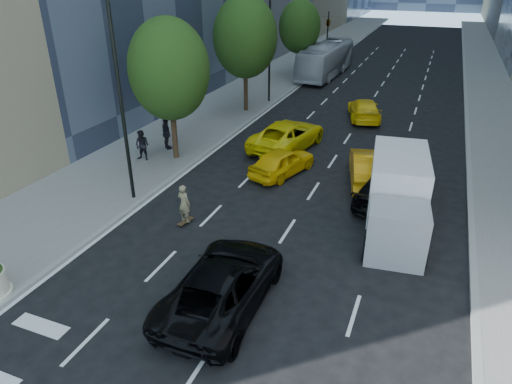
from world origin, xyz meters
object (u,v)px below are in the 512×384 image
at_px(black_sedan_mercedes, 383,190).
at_px(box_truck, 398,195).
at_px(skateboarder, 184,206).
at_px(black_sedan_lincoln, 223,284).
at_px(city_bus, 326,59).

xyz_separation_m(black_sedan_mercedes, box_truck, (0.77, -2.04, 0.84)).
xyz_separation_m(skateboarder, box_truck, (8.17, 2.96, 0.65)).
distance_m(black_sedan_lincoln, black_sedan_mercedes, 9.73).
xyz_separation_m(black_sedan_lincoln, city_bus, (-5.30, 34.33, 0.78)).
bearing_deg(black_sedan_mercedes, black_sedan_lincoln, 76.17).
height_order(black_sedan_mercedes, box_truck, box_truck).
bearing_deg(city_bus, skateboarder, -84.66).
relative_size(skateboarder, box_truck, 0.26).
relative_size(black_sedan_lincoln, black_sedan_mercedes, 1.27).
relative_size(black_sedan_mercedes, box_truck, 0.71).
distance_m(black_sedan_lincoln, city_bus, 34.74).
xyz_separation_m(skateboarder, city_bus, (-1.60, 30.33, 0.74)).
relative_size(skateboarder, city_bus, 0.15).
distance_m(skateboarder, city_bus, 30.38).
bearing_deg(skateboarder, city_bus, -75.43).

